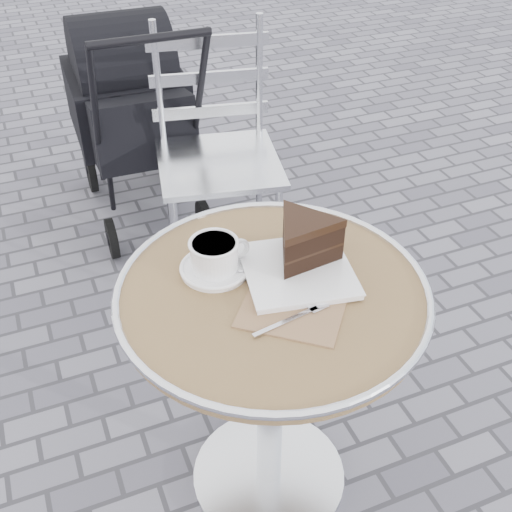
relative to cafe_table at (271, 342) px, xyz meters
name	(u,v)px	position (x,y,z in m)	size (l,w,h in m)	color
ground	(269,478)	(0.00, 0.00, -0.57)	(80.00, 80.00, 0.00)	slate
cafe_table	(271,342)	(0.00, 0.00, 0.00)	(0.72, 0.72, 0.74)	silver
cappuccino_set	(215,258)	(-0.09, 0.11, 0.20)	(0.18, 0.16, 0.08)	white
cake_plate_set	(303,247)	(0.09, 0.05, 0.22)	(0.35, 0.40, 0.13)	#8B664C
bistro_chair	(214,126)	(0.23, 1.07, 0.04)	(0.52, 0.52, 0.98)	silver
baby_stroller	(133,118)	(0.03, 1.59, -0.12)	(0.48, 0.97, 0.99)	black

